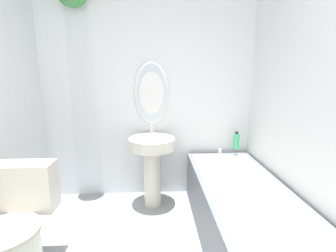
# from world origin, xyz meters

# --- Properties ---
(wall_back) EXTENTS (2.38, 0.30, 2.40)m
(wall_back) POSITION_xyz_m (-0.05, 2.42, 1.27)
(wall_back) COLOR silver
(wall_back) RESTS_ON ground_plane
(wall_right) EXTENTS (0.06, 2.52, 2.40)m
(wall_right) POSITION_xyz_m (1.16, 1.20, 1.20)
(wall_right) COLOR silver
(wall_right) RESTS_ON ground_plane
(toilet) EXTENTS (0.42, 0.58, 0.76)m
(toilet) POSITION_xyz_m (-0.86, 1.21, 0.32)
(toilet) COLOR beige
(toilet) RESTS_ON ground_plane
(pedestal_sink) EXTENTS (0.47, 0.47, 0.84)m
(pedestal_sink) POSITION_xyz_m (0.03, 2.12, 0.52)
(pedestal_sink) COLOR beige
(pedestal_sink) RESTS_ON ground_plane
(bathtub) EXTENTS (0.68, 1.67, 0.57)m
(bathtub) POSITION_xyz_m (0.77, 1.52, 0.26)
(bathtub) COLOR slate
(bathtub) RESTS_ON ground_plane
(shampoo_bottle) EXTENTS (0.06, 0.06, 0.19)m
(shampoo_bottle) POSITION_xyz_m (0.95, 2.27, 0.66)
(shampoo_bottle) COLOR #38B275
(shampoo_bottle) RESTS_ON bathtub
(bath_mat) EXTENTS (0.53, 0.33, 0.02)m
(bath_mat) POSITION_xyz_m (0.03, 1.50, 0.01)
(bath_mat) COLOR #B7A88E
(bath_mat) RESTS_ON ground_plane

